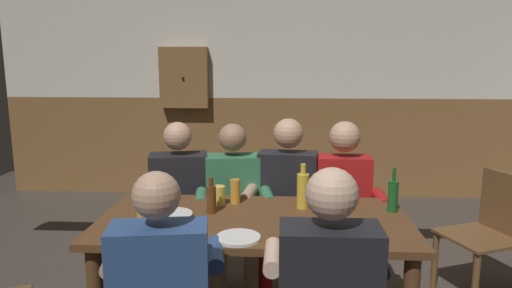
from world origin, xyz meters
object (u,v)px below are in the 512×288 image
Objects in this scene: person_0 at (179,199)px; person_1 at (234,202)px; dining_table at (254,237)px; pint_glass_1 at (156,192)px; chair_empty_near_right at (489,232)px; plate_0 at (172,215)px; person_3 at (344,202)px; pint_glass_4 at (161,218)px; person_2 at (286,199)px; bottle_0 at (211,198)px; pint_glass_0 at (218,196)px; pint_glass_2 at (143,216)px; bottle_1 at (303,190)px; bottle_2 at (393,195)px; plate_1 at (238,238)px; pint_glass_3 at (235,191)px; wall_dart_cabinet at (184,78)px.

person_1 is at bearing 167.01° from person_0.
pint_glass_1 reaches higher than dining_table.
chair_empty_near_right reaches higher than plate_0.
person_3 is 1.35m from pint_glass_4.
pint_glass_4 is (-0.66, -0.84, 0.15)m from person_2.
person_2 reaches higher than bottle_0.
dining_table is at bearing 119.90° from person_0.
person_1 is 10.31× the size of pint_glass_0.
pint_glass_2 is at bearing 34.43° from person_3.
person_0 is 0.39m from person_1.
bottle_1 is 1.03× the size of bottle_2.
person_3 is 0.56m from bottle_2.
plate_1 is at bearing 56.19° from person_3.
pint_glass_4 is at bearing 85.25° from person_0.
pint_glass_0 is at bearing 82.12° from bottle_0.
person_3 is 1.27m from pint_glass_1.
person_3 is at bearing 30.98° from plate_0.
pint_glass_0 is 1.13× the size of pint_glass_2.
plate_0 is 2.30× the size of pint_glass_2.
person_3 is 5.83× the size of bottle_0.
plate_0 is 0.78m from bottle_1.
person_2 reaches higher than pint_glass_4.
person_2 reaches higher than person_1.
person_2 is at bearing -2.09° from person_3.
person_0 is 0.82m from pint_glass_2.
pint_glass_3 reaches higher than plate_1.
plate_0 is at bearing 87.92° from pint_glass_4.
wall_dart_cabinet reaches higher than chair_empty_near_right.
wall_dart_cabinet reaches higher than bottle_2.
person_2 is 1.40m from chair_empty_near_right.
plate_0 is at bearing 31.25° from person_3.
person_1 is at bearing 105.91° from dining_table.
person_0 is 2.45m from wall_dart_cabinet.
pint_glass_2 is 0.69× the size of pint_glass_3.
person_1 is at bearing 39.71° from pint_glass_1.
dining_table is 0.48m from plate_0.
person_1 is 4.60× the size of bottle_2.
person_3 is 8.16× the size of pint_glass_3.
pint_glass_3 is at bearing 28.03° from person_3.
person_1 is (-0.18, 0.64, -0.00)m from dining_table.
bottle_1 is at bearing -3.43° from pint_glass_0.
dining_table is 1.43× the size of person_0.
pint_glass_3 is (0.10, 0.04, 0.02)m from pint_glass_0.
bottle_0 is at bearing 34.27° from person_3.
plate_0 is 0.33m from pint_glass_0.
person_1 reaches higher than plate_0.
plate_1 is 2.15× the size of pint_glass_2.
person_1 is at bearing 65.72° from plate_0.
pint_glass_4 is 0.17× the size of wall_dart_cabinet.
dining_table is 6.62× the size of bottle_2.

